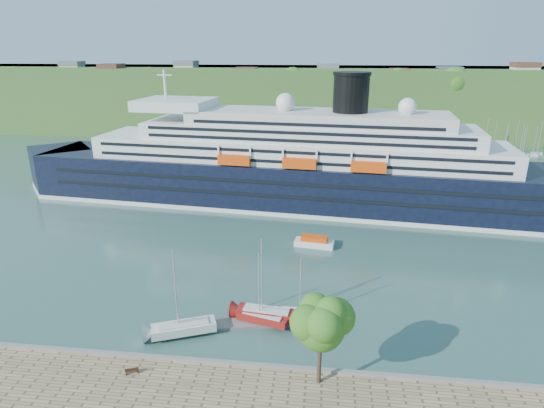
{
  "coord_description": "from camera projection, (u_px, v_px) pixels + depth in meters",
  "views": [
    {
      "loc": [
        10.17,
        -37.68,
        31.5
      ],
      "look_at": [
        2.09,
        30.0,
        7.86
      ],
      "focal_mm": 30.0,
      "sensor_mm": 36.0,
      "label": 1
    }
  ],
  "objects": [
    {
      "name": "park_bench",
      "position": [
        132.0,
        370.0,
        44.68
      ],
      "size": [
        1.46,
        1.01,
        0.86
      ],
      "primitive_type": null,
      "rotation": [
        0.0,
        0.0,
        0.38
      ],
      "color": "#472314",
      "rests_on": "promenade"
    },
    {
      "name": "cruise_ship",
      "position": [
        285.0,
        140.0,
        92.37
      ],
      "size": [
        122.09,
        29.05,
        27.16
      ],
      "primitive_type": null,
      "rotation": [
        0.0,
        0.0,
        -0.1
      ],
      "color": "black",
      "rests_on": "ground"
    },
    {
      "name": "sailboat_extra",
      "position": [
        266.0,
        284.0,
        53.41
      ],
      "size": [
        8.13,
        3.06,
        10.25
      ],
      "primitive_type": null,
      "rotation": [
        0.0,
        0.0,
        -0.11
      ],
      "color": "maroon",
      "rests_on": "ground"
    },
    {
      "name": "quay_coping",
      "position": [
        217.0,
        362.0,
        46.24
      ],
      "size": [
        220.0,
        0.5,
        0.3
      ],
      "primitive_type": "cube",
      "color": "slate",
      "rests_on": "promenade"
    },
    {
      "name": "floating_pontoon",
      "position": [
        257.0,
        323.0,
        54.43
      ],
      "size": [
        17.58,
        5.97,
        0.39
      ],
      "primitive_type": null,
      "rotation": [
        0.0,
        0.0,
        0.22
      ],
      "color": "slate",
      "rests_on": "ground"
    },
    {
      "name": "sailboat_red",
      "position": [
        263.0,
        292.0,
        53.01
      ],
      "size": [
        7.15,
        3.62,
        8.9
      ],
      "primitive_type": null,
      "rotation": [
        0.0,
        0.0,
        -0.26
      ],
      "color": "maroon",
      "rests_on": "ground"
    },
    {
      "name": "far_hillside",
      "position": [
        301.0,
        99.0,
        178.91
      ],
      "size": [
        400.0,
        50.0,
        24.0
      ],
      "primitive_type": "cube",
      "color": "#2D5A24",
      "rests_on": "ground"
    },
    {
      "name": "ground",
      "position": [
        217.0,
        370.0,
        46.8
      ],
      "size": [
        400.0,
        400.0,
        0.0
      ],
      "primitive_type": "plane",
      "color": "#30554B",
      "rests_on": "ground"
    },
    {
      "name": "tender_launch",
      "position": [
        314.0,
        241.0,
        75.49
      ],
      "size": [
        6.8,
        3.17,
        1.81
      ],
      "primitive_type": null,
      "rotation": [
        0.0,
        0.0,
        -0.15
      ],
      "color": "#E3470D",
      "rests_on": "ground"
    },
    {
      "name": "sailboat_white_near",
      "position": [
        181.0,
        296.0,
        50.61
      ],
      "size": [
        8.3,
        5.15,
        10.4
      ],
      "primitive_type": null,
      "rotation": [
        0.0,
        0.0,
        0.39
      ],
      "color": "silver",
      "rests_on": "ground"
    },
    {
      "name": "sailboat_white_far",
      "position": [
        304.0,
        291.0,
        54.13
      ],
      "size": [
        6.19,
        1.85,
        7.94
      ],
      "primitive_type": null,
      "rotation": [
        0.0,
        0.0,
        0.02
      ],
      "color": "silver",
      "rests_on": "ground"
    },
    {
      "name": "promenade_tree",
      "position": [
        320.0,
        337.0,
        42.03
      ],
      "size": [
        6.1,
        6.1,
        10.11
      ],
      "primitive_type": null,
      "color": "#2C6219",
      "rests_on": "promenade"
    }
  ]
}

